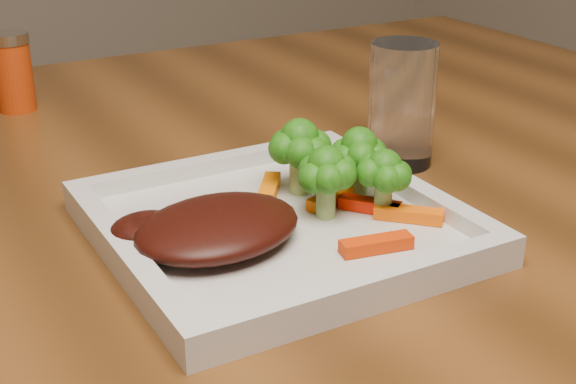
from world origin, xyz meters
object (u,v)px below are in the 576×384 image
spice_shaker (13,72)px  drinking_glass (402,105)px  plate (277,230)px  steak (218,227)px

spice_shaker → drinking_glass: 0.46m
plate → drinking_glass: (0.18, 0.08, 0.05)m
plate → steak: size_ratio=2.05×
steak → plate: bearing=11.3°
plate → drinking_glass: bearing=24.6°
spice_shaker → drinking_glass: size_ratio=0.77×
plate → spice_shaker: 0.46m
plate → drinking_glass: size_ratio=2.25×
steak → drinking_glass: size_ratio=1.10×
plate → steak: bearing=-168.7°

